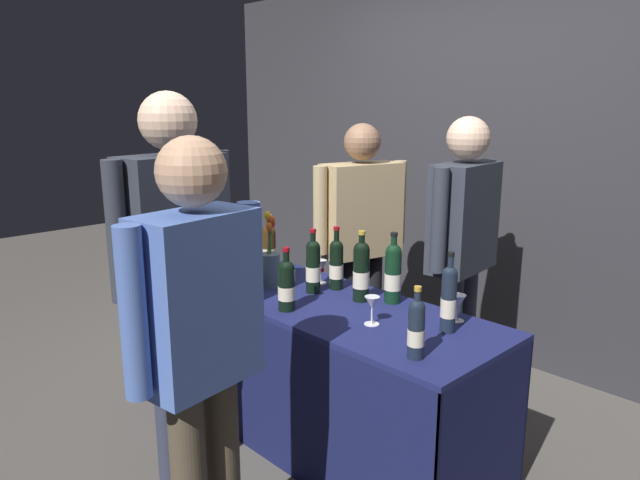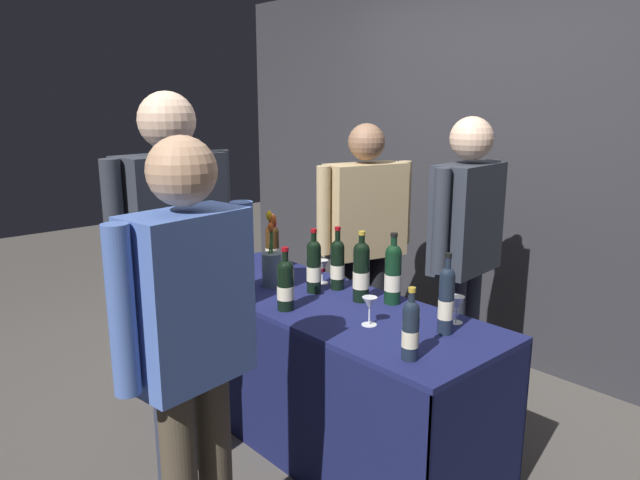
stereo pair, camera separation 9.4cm
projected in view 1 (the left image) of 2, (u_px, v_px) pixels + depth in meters
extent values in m
plane|color=#514C47|center=(320.00, 435.00, 3.07)|extent=(12.00, 12.00, 0.00)
cube|color=#2D2D33|center=(496.00, 167.00, 3.86)|extent=(5.19, 0.12, 2.55)
cube|color=#191E51|center=(320.00, 302.00, 2.90)|extent=(1.89, 0.67, 0.02)
cube|color=#141942|center=(269.00, 393.00, 2.76)|extent=(1.89, 0.01, 0.72)
cube|color=#141942|center=(363.00, 352.00, 3.21)|extent=(1.89, 0.01, 0.72)
cube|color=#141942|center=(215.00, 322.00, 3.64)|extent=(0.01, 0.67, 0.72)
cube|color=#141942|center=(485.00, 448.00, 2.33)|extent=(0.01, 0.67, 0.72)
cylinder|color=black|center=(313.00, 270.00, 2.97)|extent=(0.07, 0.07, 0.24)
sphere|color=black|center=(313.00, 247.00, 2.95)|extent=(0.07, 0.07, 0.07)
cylinder|color=black|center=(313.00, 240.00, 2.94)|extent=(0.03, 0.03, 0.08)
cylinder|color=maroon|center=(313.00, 231.00, 2.93)|extent=(0.03, 0.03, 0.02)
cylinder|color=beige|center=(313.00, 274.00, 2.98)|extent=(0.07, 0.07, 0.08)
cylinder|color=#192333|center=(416.00, 333.00, 2.22)|extent=(0.06, 0.06, 0.20)
sphere|color=#192333|center=(417.00, 308.00, 2.19)|extent=(0.06, 0.06, 0.06)
cylinder|color=#192333|center=(417.00, 300.00, 2.18)|extent=(0.02, 0.02, 0.07)
cylinder|color=#B7932D|center=(418.00, 289.00, 2.18)|extent=(0.03, 0.03, 0.02)
cylinder|color=beige|center=(416.00, 337.00, 2.22)|extent=(0.07, 0.07, 0.06)
cylinder|color=black|center=(361.00, 275.00, 2.85)|extent=(0.08, 0.08, 0.26)
sphere|color=black|center=(362.00, 250.00, 2.82)|extent=(0.08, 0.08, 0.08)
cylinder|color=black|center=(362.00, 242.00, 2.81)|extent=(0.03, 0.03, 0.07)
cylinder|color=#B7932D|center=(362.00, 233.00, 2.80)|extent=(0.03, 0.03, 0.02)
cylinder|color=beige|center=(361.00, 279.00, 2.85)|extent=(0.08, 0.08, 0.08)
cylinder|color=black|center=(393.00, 277.00, 2.82)|extent=(0.08, 0.08, 0.25)
sphere|color=black|center=(394.00, 252.00, 2.79)|extent=(0.08, 0.08, 0.08)
cylinder|color=black|center=(394.00, 244.00, 2.78)|extent=(0.03, 0.03, 0.08)
cylinder|color=black|center=(394.00, 234.00, 2.77)|extent=(0.03, 0.03, 0.02)
cylinder|color=beige|center=(393.00, 281.00, 2.83)|extent=(0.08, 0.08, 0.08)
cylinder|color=#192333|center=(449.00, 303.00, 2.46)|extent=(0.06, 0.06, 0.25)
sphere|color=#192333|center=(450.00, 274.00, 2.43)|extent=(0.06, 0.06, 0.06)
cylinder|color=#192333|center=(451.00, 265.00, 2.43)|extent=(0.02, 0.02, 0.08)
cylinder|color=black|center=(451.00, 254.00, 2.41)|extent=(0.03, 0.03, 0.02)
cylinder|color=beige|center=(448.00, 308.00, 2.47)|extent=(0.07, 0.07, 0.08)
cylinder|color=#38230F|center=(269.00, 251.00, 3.36)|extent=(0.08, 0.08, 0.23)
sphere|color=#38230F|center=(269.00, 232.00, 3.33)|extent=(0.08, 0.08, 0.08)
cylinder|color=#38230F|center=(269.00, 225.00, 3.32)|extent=(0.03, 0.03, 0.08)
cylinder|color=#B7932D|center=(268.00, 217.00, 3.31)|extent=(0.03, 0.03, 0.02)
cylinder|color=beige|center=(269.00, 254.00, 3.36)|extent=(0.08, 0.08, 0.07)
cylinder|color=black|center=(287.00, 289.00, 2.72)|extent=(0.08, 0.08, 0.20)
sphere|color=black|center=(286.00, 269.00, 2.70)|extent=(0.08, 0.08, 0.08)
cylinder|color=black|center=(286.00, 260.00, 2.69)|extent=(0.03, 0.03, 0.08)
cylinder|color=maroon|center=(286.00, 250.00, 2.68)|extent=(0.03, 0.03, 0.02)
cylinder|color=beige|center=(287.00, 293.00, 2.73)|extent=(0.08, 0.08, 0.06)
cylinder|color=black|center=(336.00, 268.00, 3.03)|extent=(0.07, 0.07, 0.22)
sphere|color=black|center=(336.00, 247.00, 3.01)|extent=(0.07, 0.07, 0.07)
cylinder|color=black|center=(336.00, 238.00, 3.00)|extent=(0.03, 0.03, 0.09)
cylinder|color=maroon|center=(337.00, 228.00, 2.98)|extent=(0.03, 0.03, 0.02)
cylinder|color=beige|center=(336.00, 271.00, 3.04)|extent=(0.07, 0.07, 0.07)
cylinder|color=silver|center=(372.00, 324.00, 2.57)|extent=(0.07, 0.07, 0.00)
cylinder|color=silver|center=(372.00, 316.00, 2.56)|extent=(0.01, 0.01, 0.07)
cone|color=silver|center=(372.00, 303.00, 2.55)|extent=(0.07, 0.07, 0.06)
cylinder|color=silver|center=(457.00, 321.00, 2.61)|extent=(0.06, 0.06, 0.00)
cylinder|color=silver|center=(457.00, 314.00, 2.60)|extent=(0.01, 0.01, 0.06)
cone|color=silver|center=(458.00, 302.00, 2.59)|extent=(0.07, 0.07, 0.06)
cylinder|color=silver|center=(321.00, 283.00, 3.15)|extent=(0.06, 0.06, 0.00)
cylinder|color=silver|center=(321.00, 278.00, 3.14)|extent=(0.01, 0.01, 0.06)
cone|color=silver|center=(321.00, 266.00, 3.12)|extent=(0.07, 0.07, 0.07)
cylinder|color=#590C19|center=(321.00, 270.00, 3.13)|extent=(0.04, 0.04, 0.02)
cylinder|color=slate|center=(270.00, 270.00, 3.08)|extent=(0.10, 0.10, 0.18)
cylinder|color=#38722D|center=(269.00, 247.00, 3.04)|extent=(0.04, 0.03, 0.25)
ellipsoid|color=red|center=(272.00, 223.00, 3.01)|extent=(0.03, 0.03, 0.05)
cylinder|color=#38722D|center=(271.00, 245.00, 3.06)|extent=(0.02, 0.03, 0.27)
ellipsoid|color=pink|center=(271.00, 219.00, 3.04)|extent=(0.03, 0.03, 0.05)
cylinder|color=#38722D|center=(269.00, 243.00, 3.04)|extent=(0.01, 0.03, 0.29)
ellipsoid|color=gold|center=(268.00, 216.00, 3.00)|extent=(0.03, 0.03, 0.05)
cylinder|color=#38722D|center=(269.00, 245.00, 3.04)|extent=(0.05, 0.02, 0.27)
ellipsoid|color=#E05B1E|center=(272.00, 220.00, 3.00)|extent=(0.03, 0.03, 0.05)
cylinder|color=#38722D|center=(270.00, 248.00, 3.05)|extent=(0.05, 0.04, 0.23)
ellipsoid|color=#E05B1E|center=(269.00, 227.00, 3.00)|extent=(0.03, 0.03, 0.05)
cube|color=silver|center=(235.00, 260.00, 3.33)|extent=(0.12, 0.10, 0.15)
cylinder|color=#2D3347|center=(464.00, 335.00, 3.34)|extent=(0.12, 0.12, 0.81)
cylinder|color=#2D3347|center=(449.00, 344.00, 3.21)|extent=(0.12, 0.12, 0.81)
cube|color=#2D333D|center=(464.00, 217.00, 3.11)|extent=(0.25, 0.45, 0.57)
sphere|color=beige|center=(468.00, 138.00, 3.02)|extent=(0.22, 0.22, 0.22)
cylinder|color=#2D333D|center=(486.00, 207.00, 3.30)|extent=(0.08, 0.08, 0.53)
cylinder|color=#2D333D|center=(439.00, 221.00, 2.92)|extent=(0.08, 0.08, 0.53)
cylinder|color=black|center=(372.00, 313.00, 3.71)|extent=(0.12, 0.12, 0.78)
cylinder|color=black|center=(347.00, 318.00, 3.62)|extent=(0.12, 0.12, 0.78)
cube|color=tan|center=(361.00, 210.00, 3.51)|extent=(0.32, 0.51, 0.56)
sphere|color=#8C664C|center=(362.00, 142.00, 3.42)|extent=(0.22, 0.22, 0.22)
cylinder|color=tan|center=(399.00, 202.00, 3.65)|extent=(0.08, 0.08, 0.51)
cylinder|color=tan|center=(320.00, 211.00, 3.37)|extent=(0.08, 0.08, 0.51)
cylinder|color=#4C4233|center=(224.00, 475.00, 2.10)|extent=(0.12, 0.12, 0.80)
cube|color=#4C6BB7|center=(198.00, 299.00, 1.88)|extent=(0.26, 0.41, 0.57)
sphere|color=tan|center=(191.00, 172.00, 1.78)|extent=(0.22, 0.22, 0.22)
cylinder|color=#4C6BB7|center=(133.00, 314.00, 1.69)|extent=(0.08, 0.08, 0.52)
cylinder|color=#4C6BB7|center=(250.00, 276.00, 2.06)|extent=(0.08, 0.08, 0.52)
cylinder|color=#2D3347|center=(168.00, 394.00, 2.60)|extent=(0.12, 0.12, 0.87)
cylinder|color=#2D3347|center=(199.00, 380.00, 2.73)|extent=(0.12, 0.12, 0.87)
cube|color=#2D333D|center=(174.00, 227.00, 2.50)|extent=(0.25, 0.46, 0.62)
sphere|color=beige|center=(168.00, 121.00, 2.39)|extent=(0.24, 0.24, 0.24)
cylinder|color=#2D333D|center=(117.00, 232.00, 2.29)|extent=(0.08, 0.08, 0.57)
cylinder|color=#2D333D|center=(222.00, 213.00, 2.69)|extent=(0.08, 0.08, 0.57)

